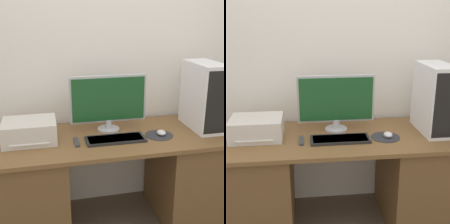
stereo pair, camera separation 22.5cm
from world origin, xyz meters
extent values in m
cube|color=white|center=(0.00, 0.76, 1.35)|extent=(6.40, 0.05, 2.70)
cube|color=brown|center=(0.00, 0.35, 0.75)|extent=(1.70, 0.71, 0.03)
cube|color=brown|center=(-0.60, 0.35, 0.37)|extent=(0.48, 0.65, 0.73)
cube|color=brown|center=(0.60, 0.35, 0.37)|extent=(0.48, 0.65, 0.73)
cylinder|color=#B7B7BC|center=(-0.01, 0.48, 0.77)|extent=(0.17, 0.17, 0.02)
cylinder|color=#B7B7BC|center=(-0.01, 0.48, 0.81)|extent=(0.05, 0.05, 0.07)
cube|color=#B7B7BC|center=(-0.01, 0.48, 1.01)|extent=(0.59, 0.03, 0.36)
cube|color=#194C23|center=(-0.01, 0.47, 1.01)|extent=(0.55, 0.01, 0.33)
cube|color=black|center=(-0.01, 0.27, 0.77)|extent=(0.42, 0.17, 0.02)
cube|color=#424242|center=(-0.01, 0.27, 0.78)|extent=(0.39, 0.14, 0.01)
cylinder|color=#2D2D33|center=(0.33, 0.28, 0.76)|extent=(0.21, 0.21, 0.00)
ellipsoid|color=silver|center=(0.35, 0.28, 0.78)|extent=(0.06, 0.08, 0.04)
cube|color=white|center=(0.72, 0.38, 1.02)|extent=(0.20, 0.41, 0.51)
cube|color=black|center=(0.72, 0.18, 1.02)|extent=(0.18, 0.01, 0.46)
cube|color=beige|center=(-0.60, 0.39, 0.84)|extent=(0.37, 0.29, 0.15)
cube|color=white|center=(-0.60, 0.30, 0.79)|extent=(0.26, 0.13, 0.01)
cube|color=#38383D|center=(-0.28, 0.28, 0.77)|extent=(0.03, 0.15, 0.02)
camera|label=1|loc=(-0.49, -1.73, 1.64)|focal=50.00mm
camera|label=2|loc=(-0.27, -1.77, 1.64)|focal=50.00mm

